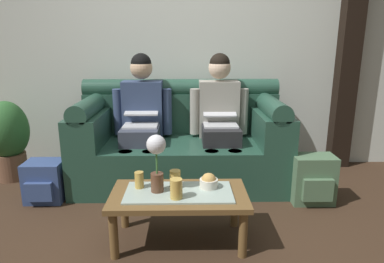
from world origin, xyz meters
TOP-DOWN VIEW (x-y plane):
  - ground_plane at (0.00, 0.00)m, footprint 14.00×14.00m
  - back_wall_patterned at (0.00, 1.70)m, footprint 6.00×0.12m
  - timber_pillar at (1.72, 1.58)m, footprint 0.20×0.20m
  - couch at (-0.00, 1.17)m, footprint 1.94×0.88m
  - person_left at (-0.37, 1.16)m, footprint 0.56×0.67m
  - person_right at (0.37, 1.17)m, footprint 0.56×0.67m
  - coffee_table at (0.00, 0.09)m, footprint 0.91×0.48m
  - flower_vase at (-0.14, 0.10)m, footprint 0.13×0.13m
  - snack_bowl at (0.20, 0.16)m, footprint 0.12×0.12m
  - cup_near_left at (-0.03, 0.16)m, footprint 0.07×0.07m
  - cup_near_right at (-0.01, -0.01)m, footprint 0.08×0.08m
  - cup_far_center at (-0.27, 0.16)m, footprint 0.06×0.06m
  - backpack_left at (-1.15, 0.73)m, footprint 0.31×0.30m
  - backpack_right at (1.11, 0.66)m, footprint 0.35×0.27m
  - potted_plant at (-1.68, 1.23)m, footprint 0.40×0.40m

SIDE VIEW (x-z plane):
  - ground_plane at x=0.00m, z-range 0.00..0.00m
  - backpack_left at x=-1.15m, z-range 0.00..0.34m
  - backpack_right at x=1.11m, z-range 0.00..0.41m
  - coffee_table at x=0.00m, z-range 0.12..0.49m
  - couch at x=0.00m, z-range -0.11..0.86m
  - snack_bowl at x=0.20m, z-range 0.35..0.46m
  - cup_far_center at x=-0.27m, z-range 0.36..0.48m
  - cup_near_left at x=-0.03m, z-range 0.36..0.48m
  - cup_near_right at x=-0.01m, z-range 0.36..0.49m
  - potted_plant at x=-1.68m, z-range 0.04..0.82m
  - flower_vase at x=-0.14m, z-range 0.41..0.80m
  - person_right at x=0.37m, z-range 0.05..1.27m
  - person_left at x=-0.37m, z-range 0.05..1.27m
  - back_wall_patterned at x=0.00m, z-range 0.00..2.90m
  - timber_pillar at x=1.72m, z-range 0.00..2.90m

